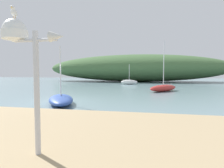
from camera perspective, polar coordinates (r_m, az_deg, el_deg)
The scene contains 7 objects.
ground_plane at distance 13.46m, azimuth -15.67°, elevation -5.15°, with size 120.00×120.00×0.00m, color gray.
distant_hill at distance 42.66m, azimuth 7.41°, elevation 4.89°, with size 41.27×12.75×6.10m, color #476B3D.
mast_structure at distance 4.54m, azimuth -26.14°, elevation 11.48°, with size 1.41×0.54×2.96m.
seagull_on_radar at distance 4.75m, azimuth -28.00°, elevation 19.02°, with size 0.21×0.35×0.25m.
sailboat_far_left at distance 31.55m, azimuth 5.32°, elevation 0.60°, with size 2.84×0.95×3.45m.
sailboat_centre_water at distance 12.21m, azimuth -15.48°, elevation -4.62°, with size 3.15×4.21×3.67m.
sailboat_outer_mooring at distance 20.40m, azimuth 15.55°, elevation -1.17°, with size 3.58×3.92×5.35m.
Camera 1 is at (6.08, -11.85, 1.99)m, focal length 29.65 mm.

